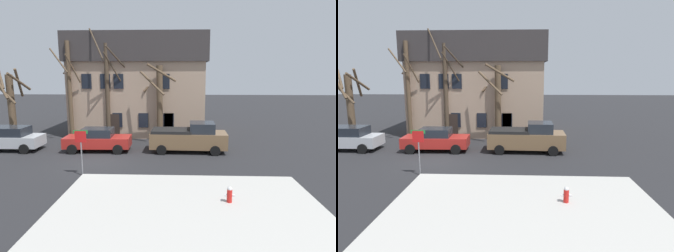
{
  "view_description": "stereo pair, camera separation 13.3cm",
  "coord_description": "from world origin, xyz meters",
  "views": [
    {
      "loc": [
        5.03,
        -16.88,
        5.36
      ],
      "look_at": [
        4.26,
        2.67,
        1.82
      ],
      "focal_mm": 30.61,
      "sensor_mm": 36.0,
      "label": 1
    },
    {
      "loc": [
        5.16,
        -16.88,
        5.36
      ],
      "look_at": [
        4.26,
        2.67,
        1.82
      ],
      "focal_mm": 30.61,
      "sensor_mm": 36.0,
      "label": 2
    }
  ],
  "objects": [
    {
      "name": "tree_bare_mid",
      "position": [
        -3.85,
        6.18,
        4.26
      ],
      "size": [
        3.12,
        3.15,
        7.98
      ],
      "color": "brown",
      "rests_on": "ground_plane"
    },
    {
      "name": "pickup_truck_brown",
      "position": [
        5.73,
        2.72,
        1.01
      ],
      "size": [
        5.34,
        2.32,
        2.08
      ],
      "color": "brown",
      "rests_on": "ground_plane"
    },
    {
      "name": "tree_bare_near",
      "position": [
        -8.41,
        5.42,
        3.1
      ],
      "size": [
        2.64,
        2.31,
        5.97
      ],
      "color": "brown",
      "rests_on": "ground_plane"
    },
    {
      "name": "fire_hydrant",
      "position": [
        7.14,
        -5.64,
        0.47
      ],
      "size": [
        0.42,
        0.22,
        0.68
      ],
      "color": "red",
      "rests_on": "sidewalk_slab"
    },
    {
      "name": "ground_plane",
      "position": [
        0.0,
        0.0,
        0.0
      ],
      "size": [
        120.0,
        120.0,
        0.0
      ],
      "primitive_type": "plane",
      "color": "#262628"
    },
    {
      "name": "building_main",
      "position": [
        1.39,
        10.21,
        4.49
      ],
      "size": [
        12.02,
        7.88,
        8.78
      ],
      "color": "tan",
      "rests_on": "ground_plane"
    },
    {
      "name": "sidewalk_slab",
      "position": [
        5.4,
        -6.48,
        0.06
      ],
      "size": [
        10.97,
        7.99,
        0.12
      ],
      "primitive_type": "cube",
      "color": "#B7B5AD",
      "rests_on": "ground_plane"
    },
    {
      "name": "car_red_sedan",
      "position": [
        -0.7,
        2.6,
        0.82
      ],
      "size": [
        4.62,
        2.06,
        1.63
      ],
      "color": "#AD231E",
      "rests_on": "ground_plane"
    },
    {
      "name": "tree_bare_end",
      "position": [
        3.42,
        5.93,
        3.31
      ],
      "size": [
        2.89,
        2.97,
        6.18
      ],
      "color": "brown",
      "rests_on": "ground_plane"
    },
    {
      "name": "street_sign_pole",
      "position": [
        -0.14,
        -2.4,
        1.75
      ],
      "size": [
        0.76,
        0.07,
        2.48
      ],
      "color": "slate",
      "rests_on": "ground_plane"
    },
    {
      "name": "tree_bare_far",
      "position": [
        -0.79,
        6.36,
        4.37
      ],
      "size": [
        2.94,
        2.83,
        8.94
      ],
      "color": "#4C3D2D",
      "rests_on": "ground_plane"
    },
    {
      "name": "car_silver_wagon",
      "position": [
        -7.1,
        2.58,
        0.89
      ],
      "size": [
        4.55,
        2.08,
        1.7
      ],
      "color": "#B7BABF",
      "rests_on": "ground_plane"
    }
  ]
}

